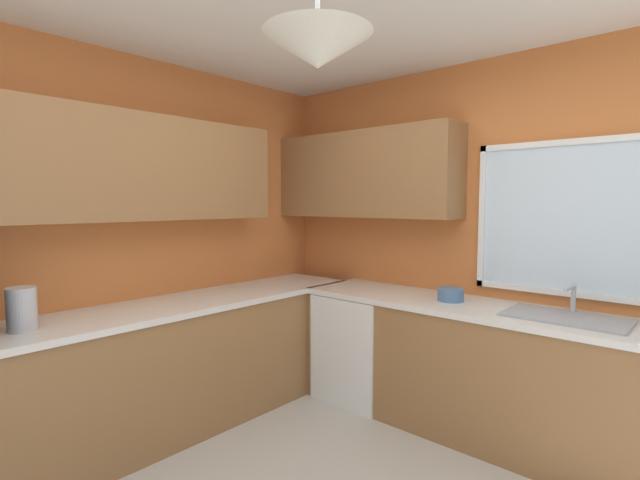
{
  "coord_description": "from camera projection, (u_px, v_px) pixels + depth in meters",
  "views": [
    {
      "loc": [
        1.25,
        -1.39,
        1.57
      ],
      "look_at": [
        -0.6,
        0.69,
        1.34
      ],
      "focal_mm": 25.88,
      "sensor_mm": 36.0,
      "label": 1
    }
  ],
  "objects": [
    {
      "name": "dishwasher",
      "position": [
        363.0,
        345.0,
        3.72
      ],
      "size": [
        0.6,
        0.6,
        0.84
      ],
      "primitive_type": "cube",
      "color": "white",
      "rests_on": "ground_plane"
    },
    {
      "name": "bowl",
      "position": [
        451.0,
        295.0,
        3.22
      ],
      "size": [
        0.18,
        0.18,
        0.09
      ],
      "primitive_type": "cylinder",
      "color": "#4C7099",
      "rests_on": "counter_run_back"
    },
    {
      "name": "kettle",
      "position": [
        22.0,
        309.0,
        2.46
      ],
      "size": [
        0.15,
        0.15,
        0.24
      ],
      "primitive_type": "cylinder",
      "color": "#B7B7BC",
      "rests_on": "counter_run_left"
    },
    {
      "name": "sink_assembly",
      "position": [
        566.0,
        317.0,
        2.74
      ],
      "size": [
        0.67,
        0.4,
        0.19
      ],
      "color": "#9EA0A5",
      "rests_on": "counter_run_back"
    },
    {
      "name": "room_shell",
      "position": [
        280.0,
        158.0,
        2.8
      ],
      "size": [
        3.89,
        3.92,
        2.65
      ],
      "color": "#D17238",
      "rests_on": "ground_plane"
    },
    {
      "name": "counter_run_back",
      "position": [
        505.0,
        376.0,
        3.0
      ],
      "size": [
        2.98,
        0.65,
        0.88
      ],
      "color": "olive",
      "rests_on": "ground_plane"
    },
    {
      "name": "counter_run_left",
      "position": [
        139.0,
        376.0,
        3.0
      ],
      "size": [
        0.65,
        3.53,
        0.88
      ],
      "color": "olive",
      "rests_on": "ground_plane"
    }
  ]
}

